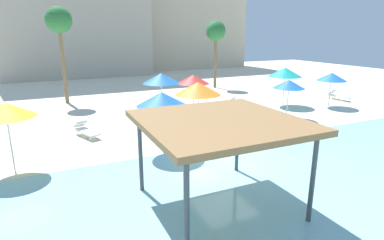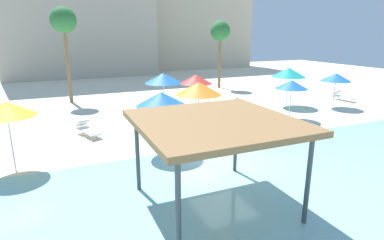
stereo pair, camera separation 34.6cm
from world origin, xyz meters
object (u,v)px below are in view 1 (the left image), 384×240
object	(u,v)px
lounge_chair_1	(338,96)
beach_umbrella_teal_0	(285,72)
beach_umbrella_orange_1	(198,88)
beach_umbrella_blue_2	(289,84)
palm_tree_0	(59,23)
lounge_chair_0	(238,104)
lounge_chair_4	(255,122)
beach_umbrella_blue_4	(332,77)
beach_umbrella_red_6	(193,79)
shade_pavilion	(220,124)
lounge_chair_3	(86,130)
beach_umbrella_blue_3	(161,78)
beach_umbrella_yellow_5	(5,110)
palm_tree_1	(216,33)
beach_umbrella_blue_7	(162,99)

from	to	relation	value
lounge_chair_1	beach_umbrella_teal_0	bearing A→B (deg)	-98.53
beach_umbrella_orange_1	lounge_chair_1	size ratio (longest dim) A/B	1.49
beach_umbrella_blue_2	palm_tree_0	bearing A→B (deg)	139.07
lounge_chair_0	lounge_chair_4	world-z (taller)	same
beach_umbrella_orange_1	beach_umbrella_blue_4	size ratio (longest dim) A/B	1.17
beach_umbrella_red_6	lounge_chair_0	xyz separation A→B (m)	(3.32, -0.60, -1.90)
shade_pavilion	lounge_chair_4	world-z (taller)	shade_pavilion
beach_umbrella_orange_1	palm_tree_0	distance (m)	13.60
beach_umbrella_blue_4	lounge_chair_1	world-z (taller)	beach_umbrella_blue_4
beach_umbrella_red_6	lounge_chair_3	xyz separation A→B (m)	(-7.51, -2.70, -1.90)
lounge_chair_1	lounge_chair_0	bearing A→B (deg)	-101.36
beach_umbrella_blue_3	beach_umbrella_yellow_5	size ratio (longest dim) A/B	1.04
shade_pavilion	beach_umbrella_yellow_5	size ratio (longest dim) A/B	1.62
beach_umbrella_blue_3	beach_umbrella_blue_2	bearing A→B (deg)	-23.69
palm_tree_1	lounge_chair_3	bearing A→B (deg)	-141.73
beach_umbrella_yellow_5	lounge_chair_0	xyz separation A→B (m)	(13.92, 5.59, -2.17)
beach_umbrella_blue_3	beach_umbrella_blue_4	world-z (taller)	beach_umbrella_blue_3
shade_pavilion	palm_tree_0	xyz separation A→B (m)	(-3.23, 18.18, 3.34)
beach_umbrella_blue_7	beach_umbrella_blue_3	bearing A→B (deg)	70.89
beach_umbrella_blue_4	lounge_chair_1	bearing A→B (deg)	29.53
beach_umbrella_blue_3	palm_tree_1	bearing A→B (deg)	45.98
lounge_chair_1	palm_tree_0	bearing A→B (deg)	-117.63
beach_umbrella_blue_2	palm_tree_1	world-z (taller)	palm_tree_1
lounge_chair_0	beach_umbrella_blue_7	bearing A→B (deg)	-81.22
palm_tree_0	beach_umbrella_blue_7	bearing A→B (deg)	-76.38
beach_umbrella_blue_3	palm_tree_0	bearing A→B (deg)	124.15
palm_tree_0	palm_tree_1	xyz separation A→B (m)	(13.97, 1.57, -0.69)
beach_umbrella_teal_0	beach_umbrella_blue_2	xyz separation A→B (m)	(-2.30, -3.05, -0.30)
beach_umbrella_blue_2	beach_umbrella_red_6	size ratio (longest dim) A/B	0.97
beach_umbrella_teal_0	lounge_chair_3	xyz separation A→B (m)	(-14.41, -1.50, -2.17)
beach_umbrella_blue_7	lounge_chair_1	bearing A→B (deg)	17.15
lounge_chair_4	beach_umbrella_blue_2	bearing A→B (deg)	97.60
beach_umbrella_blue_3	palm_tree_1	distance (m)	13.00
beach_umbrella_blue_2	palm_tree_1	distance (m)	12.82
beach_umbrella_yellow_5	lounge_chair_0	size ratio (longest dim) A/B	1.43
beach_umbrella_red_6	lounge_chair_4	world-z (taller)	beach_umbrella_red_6
beach_umbrella_teal_0	lounge_chair_3	size ratio (longest dim) A/B	1.43
beach_umbrella_blue_4	shade_pavilion	bearing A→B (deg)	-148.59
beach_umbrella_teal_0	lounge_chair_4	bearing A→B (deg)	-143.82
beach_umbrella_blue_2	lounge_chair_3	xyz separation A→B (m)	(-12.11, 1.56, -1.86)
beach_umbrella_teal_0	lounge_chair_0	distance (m)	4.22
beach_umbrella_blue_2	beach_umbrella_blue_7	size ratio (longest dim) A/B	0.88
beach_umbrella_teal_0	beach_umbrella_blue_3	world-z (taller)	beach_umbrella_blue_3
beach_umbrella_teal_0	lounge_chair_1	size ratio (longest dim) A/B	1.46
palm_tree_0	shade_pavilion	bearing A→B (deg)	-79.92
beach_umbrella_yellow_5	lounge_chair_0	world-z (taller)	beach_umbrella_yellow_5
lounge_chair_1	shade_pavilion	bearing A→B (deg)	-65.04
lounge_chair_1	palm_tree_0	size ratio (longest dim) A/B	0.27
shade_pavilion	beach_umbrella_blue_3	xyz separation A→B (m)	(1.91, 10.61, -0.08)
beach_umbrella_teal_0	beach_umbrella_orange_1	bearing A→B (deg)	-155.23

